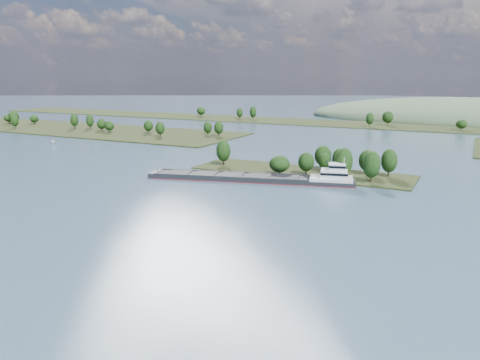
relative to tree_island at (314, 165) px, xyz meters
The scene contains 7 objects.
ground 59.30m from the tree_island, 96.37° to the right, with size 1800.00×1800.00×0.00m, color #3C5668.
tree_island is the anchor object (origin of this frame).
left_bank 248.89m from the tree_island, 160.95° to the left, with size 300.00×80.00×13.74m.
back_shoreline 221.04m from the tree_island, 89.37° to the left, with size 900.00×60.00×15.59m.
hill_west 325.66m from the tree_island, 80.56° to the left, with size 320.00×160.00×44.00m, color #445B3E.
cargo_barge 26.86m from the tree_island, 123.35° to the right, with size 87.78×32.66×11.91m.
motorboat 181.70m from the tree_island, behind, with size 2.44×6.49×2.51m, color silver.
Camera 1 is at (69.74, -19.99, 44.06)m, focal length 35.00 mm.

